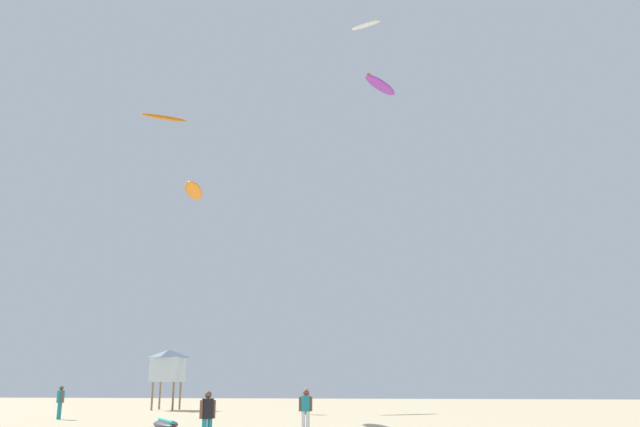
{
  "coord_description": "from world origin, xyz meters",
  "views": [
    {
      "loc": [
        4.2,
        -15.95,
        2.0
      ],
      "look_at": [
        0.0,
        21.75,
        11.87
      ],
      "focal_mm": 36.1,
      "sensor_mm": 36.0,
      "label": 1
    }
  ],
  "objects_px": {
    "person_left": "(60,400)",
    "kite_aloft_3": "(380,85)",
    "person_right": "(306,407)",
    "lifeguard_tower": "(168,365)",
    "kite_aloft_2": "(194,191)",
    "kite_aloft_4": "(366,25)",
    "kite_grounded_near": "(165,424)",
    "person_midground": "(306,399)",
    "person_foreground": "(207,414)",
    "kite_aloft_1": "(164,118)"
  },
  "relations": [
    {
      "from": "kite_aloft_2",
      "to": "kite_aloft_3",
      "type": "xyz_separation_m",
      "value": [
        11.87,
        -4.96,
        4.2
      ]
    },
    {
      "from": "kite_grounded_near",
      "to": "kite_aloft_3",
      "type": "xyz_separation_m",
      "value": [
        9.61,
        4.25,
        17.53
      ]
    },
    {
      "from": "person_midground",
      "to": "kite_aloft_2",
      "type": "distance_m",
      "value": 14.62
    },
    {
      "from": "person_left",
      "to": "kite_aloft_1",
      "type": "bearing_deg",
      "value": -125.75
    },
    {
      "from": "person_right",
      "to": "lifeguard_tower",
      "type": "relative_size",
      "value": 0.4
    },
    {
      "from": "person_right",
      "to": "kite_aloft_3",
      "type": "xyz_separation_m",
      "value": [
        3.25,
        6.01,
        16.75
      ]
    },
    {
      "from": "person_right",
      "to": "kite_aloft_3",
      "type": "relative_size",
      "value": 0.55
    },
    {
      "from": "kite_aloft_3",
      "to": "kite_aloft_4",
      "type": "relative_size",
      "value": 1.26
    },
    {
      "from": "person_foreground",
      "to": "kite_aloft_3",
      "type": "height_order",
      "value": "kite_aloft_3"
    },
    {
      "from": "kite_grounded_near",
      "to": "lifeguard_tower",
      "type": "distance_m",
      "value": 18.52
    },
    {
      "from": "person_left",
      "to": "kite_aloft_3",
      "type": "xyz_separation_m",
      "value": [
        17.46,
        -1.39,
        16.71
      ]
    },
    {
      "from": "kite_aloft_1",
      "to": "kite_aloft_4",
      "type": "bearing_deg",
      "value": -33.21
    },
    {
      "from": "person_foreground",
      "to": "kite_grounded_near",
      "type": "distance_m",
      "value": 8.41
    },
    {
      "from": "kite_aloft_3",
      "to": "person_foreground",
      "type": "bearing_deg",
      "value": -115.94
    },
    {
      "from": "person_midground",
      "to": "kite_aloft_4",
      "type": "relative_size",
      "value": 0.66
    },
    {
      "from": "person_midground",
      "to": "kite_aloft_1",
      "type": "distance_m",
      "value": 32.83
    },
    {
      "from": "person_foreground",
      "to": "lifeguard_tower",
      "type": "bearing_deg",
      "value": -20.76
    },
    {
      "from": "person_right",
      "to": "kite_aloft_1",
      "type": "xyz_separation_m",
      "value": [
        -17.43,
        28.09,
        25.18
      ]
    },
    {
      "from": "person_midground",
      "to": "person_left",
      "type": "distance_m",
      "value": 14.02
    },
    {
      "from": "person_right",
      "to": "person_left",
      "type": "bearing_deg",
      "value": -123.67
    },
    {
      "from": "kite_grounded_near",
      "to": "lifeguard_tower",
      "type": "relative_size",
      "value": 0.76
    },
    {
      "from": "lifeguard_tower",
      "to": "kite_aloft_2",
      "type": "relative_size",
      "value": 1.03
    },
    {
      "from": "lifeguard_tower",
      "to": "kite_grounded_near",
      "type": "bearing_deg",
      "value": -70.56
    },
    {
      "from": "person_foreground",
      "to": "person_right",
      "type": "distance_m",
      "value": 6.11
    },
    {
      "from": "kite_grounded_near",
      "to": "kite_aloft_2",
      "type": "distance_m",
      "value": 16.37
    },
    {
      "from": "kite_grounded_near",
      "to": "kite_aloft_4",
      "type": "bearing_deg",
      "value": 57.38
    },
    {
      "from": "person_midground",
      "to": "person_left",
      "type": "bearing_deg",
      "value": -122.53
    },
    {
      "from": "person_foreground",
      "to": "kite_aloft_1",
      "type": "xyz_separation_m",
      "value": [
        -15.02,
        33.71,
        25.16
      ]
    },
    {
      "from": "person_midground",
      "to": "kite_aloft_4",
      "type": "height_order",
      "value": "kite_aloft_4"
    },
    {
      "from": "lifeguard_tower",
      "to": "person_left",
      "type": "bearing_deg",
      "value": -98.63
    },
    {
      "from": "person_foreground",
      "to": "kite_aloft_4",
      "type": "xyz_separation_m",
      "value": [
        4.66,
        20.83,
        25.98
      ]
    },
    {
      "from": "person_foreground",
      "to": "lifeguard_tower",
      "type": "distance_m",
      "value": 26.68
    },
    {
      "from": "kite_grounded_near",
      "to": "kite_aloft_3",
      "type": "distance_m",
      "value": 20.44
    },
    {
      "from": "person_left",
      "to": "person_right",
      "type": "distance_m",
      "value": 16.02
    },
    {
      "from": "person_foreground",
      "to": "person_left",
      "type": "bearing_deg",
      "value": -0.76
    },
    {
      "from": "kite_grounded_near",
      "to": "kite_aloft_4",
      "type": "xyz_separation_m",
      "value": [
        8.61,
        13.44,
        26.77
      ]
    },
    {
      "from": "person_right",
      "to": "kite_aloft_4",
      "type": "relative_size",
      "value": 0.69
    },
    {
      "from": "kite_aloft_2",
      "to": "kite_aloft_4",
      "type": "bearing_deg",
      "value": 21.27
    },
    {
      "from": "person_midground",
      "to": "person_right",
      "type": "relative_size",
      "value": 0.97
    },
    {
      "from": "lifeguard_tower",
      "to": "person_midground",
      "type": "bearing_deg",
      "value": -25.32
    },
    {
      "from": "person_foreground",
      "to": "kite_aloft_2",
      "type": "bearing_deg",
      "value": -22.4
    },
    {
      "from": "person_left",
      "to": "kite_aloft_4",
      "type": "relative_size",
      "value": 0.72
    },
    {
      "from": "person_left",
      "to": "person_right",
      "type": "bearing_deg",
      "value": 107.85
    },
    {
      "from": "person_foreground",
      "to": "kite_aloft_3",
      "type": "relative_size",
      "value": 0.56
    },
    {
      "from": "person_foreground",
      "to": "person_left",
      "type": "relative_size",
      "value": 0.97
    },
    {
      "from": "person_midground",
      "to": "lifeguard_tower",
      "type": "xyz_separation_m",
      "value": [
        -10.62,
        5.02,
        2.13
      ]
    },
    {
      "from": "kite_grounded_near",
      "to": "kite_aloft_1",
      "type": "xyz_separation_m",
      "value": [
        -11.08,
        26.33,
        25.96
      ]
    },
    {
      "from": "person_foreground",
      "to": "kite_aloft_1",
      "type": "relative_size",
      "value": 0.38
    },
    {
      "from": "kite_aloft_2",
      "to": "kite_aloft_4",
      "type": "relative_size",
      "value": 1.68
    },
    {
      "from": "kite_aloft_2",
      "to": "person_right",
      "type": "bearing_deg",
      "value": -51.85
    }
  ]
}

